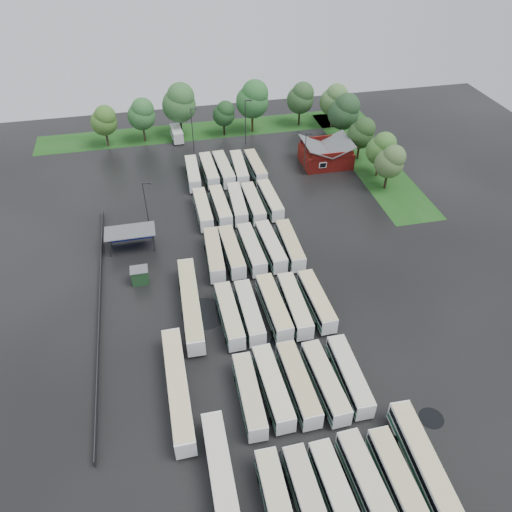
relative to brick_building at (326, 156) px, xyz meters
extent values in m
plane|color=black|center=(-24.00, -42.77, -1.87)|extent=(160.00, 160.00, 0.00)
cube|color=maroon|center=(0.00, 0.03, -0.17)|extent=(10.00, 8.00, 3.40)
cube|color=#4C4F51|center=(-2.50, 0.03, 2.43)|extent=(5.07, 8.60, 2.19)
cube|color=#4C4F51|center=(2.50, 0.03, 2.43)|extent=(5.07, 8.60, 2.19)
cube|color=maroon|center=(0.00, -3.97, 2.03)|extent=(9.00, 0.20, 1.20)
cube|color=silver|center=(-2.00, -4.02, 0.13)|extent=(1.60, 0.12, 1.20)
cylinder|color=#2D2D30|center=(-44.80, -22.77, -0.17)|extent=(0.16, 0.16, 3.40)
cylinder|color=#2D2D30|center=(-37.60, -22.77, -0.17)|extent=(0.16, 0.16, 3.40)
cylinder|color=#2D2D30|center=(-44.80, -19.57, -0.17)|extent=(0.16, 0.16, 3.40)
cylinder|color=#2D2D30|center=(-37.60, -19.57, -0.17)|extent=(0.16, 0.16, 3.40)
cube|color=#4C4F51|center=(-41.20, -21.17, 1.63)|extent=(8.20, 4.20, 0.15)
cube|color=navy|center=(-41.20, -19.27, -0.27)|extent=(7.60, 0.08, 2.60)
cube|color=#193E1E|center=(-40.20, -30.17, -0.62)|extent=(2.50, 2.00, 2.50)
cube|color=#4C4F51|center=(-40.20, -30.17, 0.69)|extent=(2.70, 2.20, 0.12)
cube|color=#164311|center=(-22.00, 22.03, -1.86)|extent=(80.00, 10.00, 0.01)
cube|color=#164311|center=(10.00, 0.03, -1.86)|extent=(10.00, 50.00, 0.01)
cube|color=#2D2D30|center=(-46.20, -34.77, -1.27)|extent=(0.10, 50.00, 1.20)
cube|color=white|center=(-28.21, -68.70, -0.18)|extent=(2.37, 11.13, 2.55)
cube|color=black|center=(-28.21, -68.70, 0.33)|extent=(2.43, 10.69, 0.82)
cube|color=#18412F|center=(-28.21, -68.70, -0.74)|extent=(2.42, 10.91, 0.56)
cube|color=#C3BE93|center=(-28.21, -68.70, 1.15)|extent=(2.28, 10.80, 0.11)
cylinder|color=black|center=(-28.21, -65.14, -1.45)|extent=(2.36, 0.89, 0.89)
cube|color=white|center=(-25.08, -69.01, -0.16)|extent=(2.58, 11.25, 2.57)
cube|color=black|center=(-25.08, -69.01, 0.35)|extent=(2.62, 10.80, 0.82)
cube|color=#184B33|center=(-25.08, -69.01, -0.73)|extent=(2.62, 11.03, 0.56)
cube|color=#B8AD8F|center=(-25.08, -69.01, 1.17)|extent=(2.48, 10.91, 0.11)
cylinder|color=black|center=(-25.08, -65.43, -1.45)|extent=(2.38, 0.90, 0.90)
cube|color=white|center=(-22.08, -69.08, -0.16)|extent=(2.80, 11.30, 2.57)
cube|color=black|center=(-22.08, -69.08, 0.35)|extent=(2.84, 10.85, 0.82)
cube|color=#124530|center=(-22.08, -69.08, -0.73)|extent=(2.84, 11.08, 0.57)
cube|color=beige|center=(-22.08, -69.08, 1.17)|extent=(2.69, 10.96, 0.11)
cylinder|color=black|center=(-22.08, -65.49, -1.45)|extent=(2.38, 0.90, 0.90)
cube|color=white|center=(-18.70, -68.75, -0.12)|extent=(2.89, 11.56, 2.63)
cube|color=black|center=(-18.70, -68.75, 0.40)|extent=(2.93, 11.10, 0.84)
cube|color=#0E422A|center=(-18.70, -68.75, -0.70)|extent=(2.93, 11.33, 0.58)
cube|color=#BFB593|center=(-18.70, -68.75, 1.24)|extent=(2.78, 11.21, 0.11)
cylinder|color=black|center=(-18.70, -65.09, -1.44)|extent=(2.44, 0.92, 0.92)
cube|color=white|center=(-15.47, -69.01, -0.17)|extent=(2.42, 11.19, 2.56)
cube|color=black|center=(-15.47, -69.01, 0.34)|extent=(2.47, 10.74, 0.82)
cube|color=#15482F|center=(-15.47, -69.01, -0.73)|extent=(2.46, 10.97, 0.56)
cube|color=tan|center=(-15.47, -69.01, 1.16)|extent=(2.32, 10.85, 0.11)
cylinder|color=black|center=(-15.47, -65.44, -1.45)|extent=(2.37, 0.89, 0.89)
cube|color=white|center=(-28.25, -55.35, -0.20)|extent=(2.42, 11.00, 2.52)
cube|color=black|center=(-28.25, -55.35, 0.31)|extent=(2.47, 10.56, 0.80)
cube|color=#184731|center=(-28.25, -55.35, -0.75)|extent=(2.47, 10.78, 0.55)
cube|color=#BAB28B|center=(-28.25, -55.35, 1.11)|extent=(2.33, 10.67, 0.11)
cylinder|color=black|center=(-28.25, -58.87, -1.45)|extent=(2.33, 0.88, 0.88)
cylinder|color=black|center=(-28.25, -51.84, -1.45)|extent=(2.33, 0.88, 0.88)
cube|color=white|center=(-25.26, -54.88, -0.14)|extent=(2.77, 11.43, 2.60)
cube|color=black|center=(-25.26, -54.88, 0.38)|extent=(2.81, 10.98, 0.83)
cube|color=#1B5236|center=(-25.26, -54.88, -0.71)|extent=(2.81, 11.21, 0.57)
cube|color=beige|center=(-25.26, -54.88, 1.21)|extent=(2.66, 11.09, 0.11)
cylinder|color=black|center=(-25.26, -58.52, -1.44)|extent=(2.41, 0.91, 0.91)
cylinder|color=black|center=(-25.26, -51.25, -1.44)|extent=(2.41, 0.91, 0.91)
cube|color=white|center=(-22.11, -55.04, -0.12)|extent=(2.72, 11.52, 2.63)
cube|color=black|center=(-22.11, -55.04, 0.40)|extent=(2.76, 11.07, 0.84)
cube|color=#11452B|center=(-22.11, -55.04, -0.70)|extent=(2.76, 11.30, 0.58)
cube|color=tan|center=(-22.11, -55.04, 1.24)|extent=(2.61, 11.18, 0.11)
cylinder|color=black|center=(-22.11, -58.70, -1.44)|extent=(2.44, 0.92, 0.92)
cylinder|color=black|center=(-22.11, -51.37, -1.44)|extent=(2.44, 0.92, 0.92)
cube|color=white|center=(-18.84, -55.50, -0.16)|extent=(2.86, 11.34, 2.58)
cube|color=black|center=(-18.84, -55.50, 0.36)|extent=(2.89, 10.89, 0.82)
cube|color=#1F523C|center=(-18.84, -55.50, -0.72)|extent=(2.90, 11.11, 0.57)
cube|color=beige|center=(-18.84, -55.50, 1.18)|extent=(2.75, 10.99, 0.11)
cylinder|color=black|center=(-18.84, -59.10, -1.44)|extent=(2.39, 0.90, 0.90)
cylinder|color=black|center=(-18.84, -51.91, -1.44)|extent=(2.39, 0.90, 0.90)
cube|color=white|center=(-15.57, -55.22, -0.18)|extent=(2.39, 11.11, 2.54)
cube|color=black|center=(-15.57, -55.22, 0.33)|extent=(2.44, 10.66, 0.81)
cube|color=#0E4128|center=(-15.57, -55.22, -0.74)|extent=(2.43, 10.88, 0.56)
cube|color=beige|center=(-15.57, -55.22, 1.14)|extent=(2.29, 10.77, 0.11)
cylinder|color=black|center=(-15.57, -58.76, -1.45)|extent=(2.36, 0.89, 0.89)
cylinder|color=black|center=(-15.57, -51.67, -1.45)|extent=(2.36, 0.89, 0.89)
cube|color=white|center=(-28.28, -41.84, -0.17)|extent=(2.55, 11.21, 2.56)
cube|color=black|center=(-28.28, -41.84, 0.34)|extent=(2.59, 10.76, 0.82)
cube|color=#0B4228|center=(-28.28, -41.84, -0.73)|extent=(2.59, 10.99, 0.56)
cube|color=#C2BA8B|center=(-28.28, -41.84, 1.16)|extent=(2.45, 10.87, 0.11)
cylinder|color=black|center=(-28.28, -45.42, -1.45)|extent=(2.37, 0.89, 0.89)
cylinder|color=black|center=(-28.28, -38.27, -1.45)|extent=(2.37, 0.89, 0.89)
cube|color=white|center=(-25.39, -41.83, -0.19)|extent=(2.37, 11.01, 2.52)
cube|color=black|center=(-25.39, -41.83, 0.31)|extent=(2.42, 10.57, 0.81)
cube|color=#11432E|center=(-25.39, -41.83, -0.75)|extent=(2.41, 10.79, 0.55)
cube|color=beige|center=(-25.39, -41.83, 1.11)|extent=(2.27, 10.68, 0.11)
cylinder|color=black|center=(-25.39, -45.35, -1.45)|extent=(2.34, 0.88, 0.88)
cylinder|color=black|center=(-25.39, -38.31, -1.45)|extent=(2.34, 0.88, 0.88)
cube|color=white|center=(-21.82, -41.63, -0.11)|extent=(2.78, 11.60, 2.64)
cube|color=black|center=(-21.82, -41.63, 0.42)|extent=(2.82, 11.14, 0.85)
cube|color=#1A432E|center=(-21.82, -41.63, -0.69)|extent=(2.82, 11.37, 0.58)
cube|color=#CABB7F|center=(-21.82, -41.63, 1.26)|extent=(2.67, 11.25, 0.12)
cylinder|color=black|center=(-21.82, -45.32, -1.43)|extent=(2.45, 0.92, 0.92)
cylinder|color=black|center=(-21.82, -37.94, -1.43)|extent=(2.45, 0.92, 0.92)
cube|color=white|center=(-18.81, -41.89, -0.14)|extent=(2.42, 11.34, 2.60)
cube|color=black|center=(-18.81, -41.89, 0.38)|extent=(2.48, 10.89, 0.83)
cube|color=#184830|center=(-18.81, -41.89, -0.71)|extent=(2.47, 11.12, 0.57)
cube|color=beige|center=(-18.81, -41.89, 1.20)|extent=(2.33, 11.00, 0.11)
cylinder|color=black|center=(-18.81, -45.51, -1.44)|extent=(2.41, 0.91, 0.91)
cylinder|color=black|center=(-18.81, -38.26, -1.44)|extent=(2.41, 0.91, 0.91)
cube|color=white|center=(-15.47, -41.69, -0.19)|extent=(2.63, 11.09, 2.53)
cube|color=black|center=(-15.47, -41.69, 0.32)|extent=(2.67, 10.66, 0.81)
cube|color=#10442C|center=(-15.47, -41.69, -0.74)|extent=(2.67, 10.88, 0.56)
cube|color=#CFBD83|center=(-15.47, -41.69, 1.12)|extent=(2.53, 10.76, 0.11)
cylinder|color=black|center=(-15.47, -45.22, -1.45)|extent=(2.34, 0.88, 0.88)
cylinder|color=black|center=(-15.47, -38.16, -1.45)|extent=(2.34, 0.88, 0.88)
cube|color=white|center=(-28.27, -27.95, -0.13)|extent=(2.90, 11.53, 2.62)
cube|color=black|center=(-28.27, -27.95, 0.40)|extent=(2.94, 11.08, 0.84)
cube|color=#1C4834|center=(-28.27, -27.95, -0.70)|extent=(2.94, 11.30, 0.58)
cube|color=tan|center=(-28.27, -27.95, 1.23)|extent=(2.79, 11.18, 0.11)
cylinder|color=black|center=(-28.27, -31.61, -1.44)|extent=(2.43, 0.91, 0.91)
cylinder|color=black|center=(-28.27, -24.29, -1.44)|extent=(2.43, 0.91, 0.91)
cube|color=white|center=(-25.38, -27.80, -0.16)|extent=(2.65, 11.30, 2.58)
cube|color=black|center=(-25.38, -27.80, 0.36)|extent=(2.69, 10.85, 0.82)
cube|color=#20523C|center=(-25.38, -27.80, -0.72)|extent=(2.69, 11.08, 0.57)
cube|color=tan|center=(-25.38, -27.80, 1.18)|extent=(2.55, 10.96, 0.11)
cylinder|color=black|center=(-25.38, -31.39, -1.44)|extent=(2.39, 0.90, 0.90)
cylinder|color=black|center=(-25.38, -24.20, -1.44)|extent=(2.39, 0.90, 0.90)
cube|color=white|center=(-22.13, -27.92, -0.14)|extent=(2.75, 11.45, 2.61)
cube|color=black|center=(-22.13, -27.92, 0.38)|extent=(2.79, 10.99, 0.83)
cube|color=#194E33|center=(-22.13, -27.92, -0.71)|extent=(2.79, 11.22, 0.57)
cube|color=beige|center=(-22.13, -27.92, 1.21)|extent=(2.65, 11.10, 0.11)
cylinder|color=black|center=(-22.13, -31.56, -1.44)|extent=(2.42, 0.91, 0.91)
cylinder|color=black|center=(-22.13, -24.28, -1.44)|extent=(2.42, 0.91, 0.91)
cube|color=white|center=(-18.87, -27.81, -0.15)|extent=(2.87, 11.39, 2.59)
cube|color=black|center=(-18.87, -27.81, 0.37)|extent=(2.90, 10.95, 0.83)
cube|color=#105131|center=(-18.87, -27.81, -0.72)|extent=(2.90, 11.17, 0.57)
cube|color=beige|center=(-18.87, -27.81, 1.19)|extent=(2.76, 11.05, 0.11)
cylinder|color=black|center=(-18.87, -31.42, -1.44)|extent=(2.40, 0.90, 0.90)
cylinder|color=black|center=(-18.87, -24.19, -1.44)|extent=(2.40, 0.90, 0.90)
cube|color=white|center=(-15.69, -28.17, -0.16)|extent=(2.50, 11.26, 2.57)
cube|color=black|center=(-15.69, -28.17, 0.36)|extent=(2.55, 10.81, 0.82)
cube|color=#0E3F27|center=(-15.69, -28.17, -0.72)|extent=(2.54, 11.03, 0.57)
cube|color=tan|center=(-15.69, -28.17, 1.17)|extent=(2.40, 10.92, 0.11)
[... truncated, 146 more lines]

